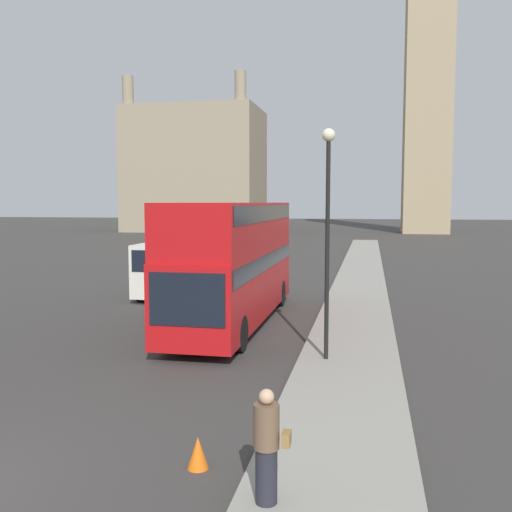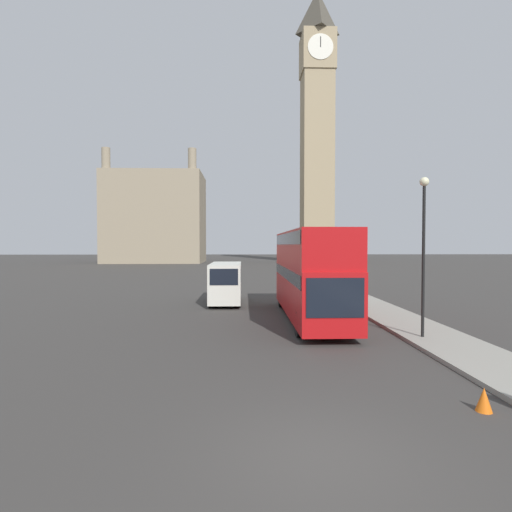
{
  "view_description": "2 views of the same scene",
  "coord_description": "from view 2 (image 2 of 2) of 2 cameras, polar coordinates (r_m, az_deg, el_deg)",
  "views": [
    {
      "loc": [
        6.91,
        -7.01,
        4.48
      ],
      "look_at": [
        3.22,
        11.34,
        2.72
      ],
      "focal_mm": 40.0,
      "sensor_mm": 36.0,
      "label": 1
    },
    {
      "loc": [
        -1.36,
        -6.94,
        3.8
      ],
      "look_at": [
        -0.4,
        22.62,
        2.97
      ],
      "focal_mm": 28.0,
      "sensor_mm": 36.0,
      "label": 2
    }
  ],
  "objects": [
    {
      "name": "ground_plane",
      "position": [
        8.03,
        9.09,
        -26.67
      ],
      "size": [
        300.0,
        300.0,
        0.0
      ],
      "primitive_type": "plane",
      "color": "#383533"
    },
    {
      "name": "clock_tower",
      "position": [
        91.82,
        8.72,
        18.18
      ],
      "size": [
        6.99,
        7.16,
        58.46
      ],
      "color": "tan",
      "rests_on": "ground_plane"
    },
    {
      "name": "building_block_distant",
      "position": [
        88.51,
        -14.09,
        5.25
      ],
      "size": [
        20.06,
        13.93,
        23.04
      ],
      "color": "gray",
      "rests_on": "ground_plane"
    },
    {
      "name": "red_double_decker_bus",
      "position": [
        20.51,
        7.71,
        -2.03
      ],
      "size": [
        2.5,
        11.23,
        4.47
      ],
      "color": "#B71114",
      "rests_on": "ground_plane"
    },
    {
      "name": "white_van",
      "position": [
        25.94,
        -4.33,
        -3.72
      ],
      "size": [
        1.97,
        5.51,
        2.6
      ],
      "color": "silver",
      "rests_on": "ground_plane"
    },
    {
      "name": "street_lamp",
      "position": [
        17.08,
        22.84,
        2.95
      ],
      "size": [
        0.36,
        0.36,
        6.31
      ],
      "color": "black",
      "rests_on": "sidewalk_strip"
    },
    {
      "name": "traffic_cone",
      "position": [
        10.96,
        29.79,
        -17.37
      ],
      "size": [
        0.36,
        0.36,
        0.55
      ],
      "color": "orange",
      "rests_on": "ground_plane"
    }
  ]
}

